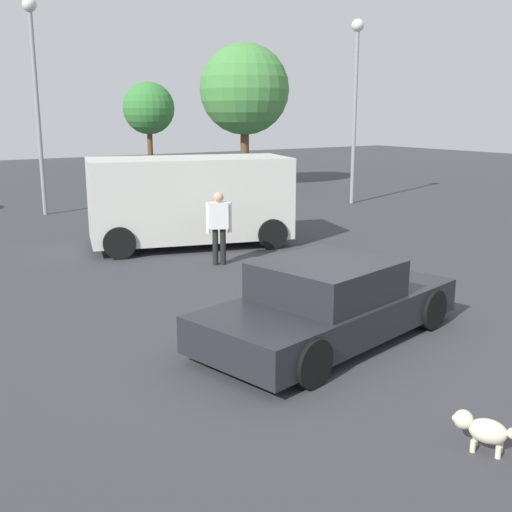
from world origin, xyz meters
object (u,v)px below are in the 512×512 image
object	(u,v)px
light_post_near	(356,81)
light_post_mid	(35,72)
dog	(483,429)
van_white	(189,199)
sedan_foreground	(329,304)
pedestrian	(219,222)

from	to	relation	value
light_post_near	light_post_mid	bearing A→B (deg)	160.53
dog	van_white	size ratio (longest dim) A/B	0.11
light_post_mid	van_white	bearing A→B (deg)	-75.99
sedan_foreground	dog	size ratio (longest dim) A/B	8.03
light_post_mid	dog	bearing A→B (deg)	-91.24
sedan_foreground	van_white	xyz separation A→B (m)	(1.41, 7.17, 0.64)
light_post_near	van_white	bearing A→B (deg)	-158.32
dog	van_white	world-z (taller)	van_white
dog	light_post_mid	world-z (taller)	light_post_mid
dog	pedestrian	distance (m)	8.46
sedan_foreground	light_post_near	bearing A→B (deg)	34.29
light_post_near	light_post_mid	size ratio (longest dim) A/B	0.96
dog	pedestrian	bearing A→B (deg)	-39.44
sedan_foreground	light_post_near	size ratio (longest dim) A/B	0.71
sedan_foreground	pedestrian	xyz separation A→B (m)	(1.01, 4.98, 0.40)
pedestrian	light_post_mid	distance (m)	10.00
dog	van_white	bearing A→B (deg)	-39.17
van_white	light_post_near	xyz separation A→B (m)	(8.55, 3.40, 3.21)
van_white	light_post_near	size ratio (longest dim) A/B	0.81
light_post_near	light_post_mid	world-z (taller)	light_post_mid
pedestrian	light_post_near	size ratio (longest dim) A/B	0.25
van_white	light_post_mid	distance (m)	8.00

